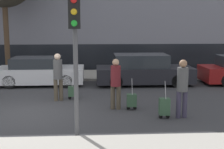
# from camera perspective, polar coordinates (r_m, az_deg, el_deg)

# --- Properties ---
(ground_plane) EXTENTS (80.00, 80.00, 0.00)m
(ground_plane) POSITION_cam_1_polar(r_m,az_deg,el_deg) (10.66, -15.09, -6.81)
(ground_plane) COLOR #38383A
(sidewalk_far) EXTENTS (28.00, 3.00, 0.12)m
(sidewalk_far) POSITION_cam_1_polar(r_m,az_deg,el_deg) (17.40, -10.52, -0.14)
(sidewalk_far) COLOR #A39E93
(sidewalk_far) RESTS_ON ground_plane
(parked_car_1) EXTENTS (4.07, 1.77, 1.31)m
(parked_car_1) POSITION_cam_1_polar(r_m,az_deg,el_deg) (15.12, -13.12, 0.48)
(parked_car_1) COLOR silver
(parked_car_1) RESTS_ON ground_plane
(parked_car_2) EXTENTS (4.53, 1.80, 1.45)m
(parked_car_2) POSITION_cam_1_polar(r_m,az_deg,el_deg) (14.88, 5.72, 0.73)
(parked_car_2) COLOR black
(parked_car_2) RESTS_ON ground_plane
(pedestrian_left) EXTENTS (0.34, 0.34, 1.80)m
(pedestrian_left) POSITION_cam_1_polar(r_m,az_deg,el_deg) (11.84, -9.86, 0.10)
(pedestrian_left) COLOR #4C4233
(pedestrian_left) RESTS_ON ground_plane
(trolley_left) EXTENTS (0.34, 0.29, 1.05)m
(trolley_left) POSITION_cam_1_polar(r_m,az_deg,el_deg) (12.11, -7.23, -3.05)
(trolley_left) COLOR #335138
(trolley_left) RESTS_ON ground_plane
(pedestrian_center) EXTENTS (0.35, 0.34, 1.73)m
(pedestrian_center) POSITION_cam_1_polar(r_m,az_deg,el_deg) (10.53, 0.67, -1.17)
(pedestrian_center) COLOR #4C4233
(pedestrian_center) RESTS_ON ground_plane
(trolley_center) EXTENTS (0.34, 0.29, 1.08)m
(trolley_center) POSITION_cam_1_polar(r_m,az_deg,el_deg) (10.61, 3.62, -4.73)
(trolley_center) COLOR #335138
(trolley_center) RESTS_ON ground_plane
(pedestrian_right) EXTENTS (0.35, 0.34, 1.82)m
(pedestrian_right) POSITION_cam_1_polar(r_m,az_deg,el_deg) (9.80, 12.75, -1.87)
(pedestrian_right) COLOR #383347
(pedestrian_right) RESTS_ON ground_plane
(trolley_right) EXTENTS (0.34, 0.29, 1.18)m
(trolley_right) POSITION_cam_1_polar(r_m,az_deg,el_deg) (9.78, 9.57, -5.80)
(trolley_right) COLOR #335138
(trolley_right) RESTS_ON ground_plane
(traffic_light) EXTENTS (0.28, 0.47, 3.58)m
(traffic_light) POSITION_cam_1_polar(r_m,az_deg,el_deg) (7.68, -6.79, 6.64)
(traffic_light) COLOR #515154
(traffic_light) RESTS_ON ground_plane
(parked_bicycle) EXTENTS (1.77, 0.06, 0.96)m
(parked_bicycle) POSITION_cam_1_polar(r_m,az_deg,el_deg) (17.87, -15.91, 1.30)
(parked_bicycle) COLOR black
(parked_bicycle) RESTS_ON sidewalk_far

